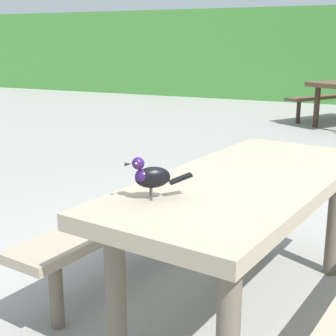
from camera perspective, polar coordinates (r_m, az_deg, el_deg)
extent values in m
plane|color=gray|center=(2.71, 12.77, -16.52)|extent=(60.00, 60.00, 0.00)
cube|color=gray|center=(2.44, 9.17, -1.73)|extent=(1.02, 1.89, 0.07)
cylinder|color=#635B4C|center=(2.16, -6.11, -14.55)|extent=(0.09, 0.09, 0.67)
cylinder|color=#635B4C|center=(1.91, 7.01, -18.87)|extent=(0.09, 0.09, 0.67)
cylinder|color=#635B4C|center=(3.26, 9.84, -4.32)|extent=(0.09, 0.09, 0.67)
cylinder|color=#635B4C|center=(3.10, 18.88, -5.93)|extent=(0.09, 0.09, 0.67)
cube|color=gray|center=(2.87, -3.89, -5.11)|extent=(0.53, 1.73, 0.05)
cylinder|color=#635B4C|center=(2.53, -12.94, -13.81)|extent=(0.07, 0.07, 0.39)
cylinder|color=#635B4C|center=(3.45, 2.70, -5.55)|extent=(0.07, 0.07, 0.39)
ellipsoid|color=black|center=(2.02, -1.80, -1.10)|extent=(0.16, 0.15, 0.09)
ellipsoid|color=#2D144C|center=(2.01, -2.95, -0.99)|extent=(0.09, 0.09, 0.06)
sphere|color=#2D144C|center=(2.00, -3.50, 0.54)|extent=(0.05, 0.05, 0.05)
sphere|color=#EAE08C|center=(1.97, -3.73, 0.53)|extent=(0.01, 0.01, 0.01)
sphere|color=#EAE08C|center=(2.01, -3.93, 0.79)|extent=(0.01, 0.01, 0.01)
cone|color=black|center=(1.99, -4.66, 0.46)|extent=(0.03, 0.03, 0.02)
cube|color=black|center=(2.06, 1.47, -1.24)|extent=(0.10, 0.09, 0.04)
cylinder|color=#47423D|center=(2.03, -1.91, -3.06)|extent=(0.01, 0.01, 0.05)
cylinder|color=#47423D|center=(2.05, -2.07, -2.83)|extent=(0.01, 0.01, 0.05)
cylinder|color=#382B1D|center=(8.36, 16.96, 6.83)|extent=(0.09, 0.09, 0.67)
cube|color=brown|center=(9.17, 17.78, 7.91)|extent=(1.14, 1.60, 0.05)
cylinder|color=#382B1D|center=(8.71, 14.97, 6.33)|extent=(0.07, 0.07, 0.39)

